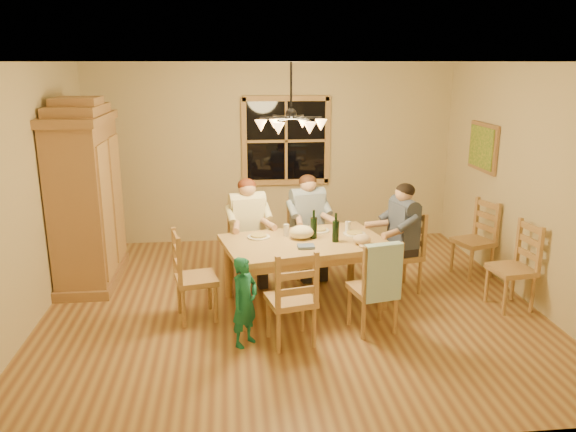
{
  "coord_description": "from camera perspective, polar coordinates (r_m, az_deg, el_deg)",
  "views": [
    {
      "loc": [
        -0.67,
        -5.94,
        2.7
      ],
      "look_at": [
        -0.02,
        0.1,
        1.03
      ],
      "focal_mm": 35.0,
      "sensor_mm": 36.0,
      "label": 1
    }
  ],
  "objects": [
    {
      "name": "dining_table",
      "position": [
        6.34,
        1.69,
        -3.38
      ],
      "size": [
        1.97,
        1.44,
        0.76
      ],
      "rotation": [
        0.0,
        0.0,
        0.21
      ],
      "color": "tan",
      "rests_on": "floor"
    },
    {
      "name": "chair_far_right",
      "position": [
        7.32,
        1.98,
        -3.74
      ],
      "size": [
        0.52,
        0.5,
        0.99
      ],
      "rotation": [
        0.0,
        0.0,
        3.35
      ],
      "color": "#AC814C",
      "rests_on": "floor"
    },
    {
      "name": "child",
      "position": [
        5.52,
        -4.42,
        -8.68
      ],
      "size": [
        0.38,
        0.39,
        0.9
      ],
      "primitive_type": "imported",
      "rotation": [
        0.0,
        0.0,
        0.84
      ],
      "color": "#197457",
      "rests_on": "floor"
    },
    {
      "name": "towel",
      "position": [
        5.62,
        9.59,
        -5.69
      ],
      "size": [
        0.39,
        0.18,
        0.58
      ],
      "primitive_type": "cube",
      "rotation": [
        0.0,
        0.0,
        0.21
      ],
      "color": "#AEDFEC",
      "rests_on": "chair_near_right"
    },
    {
      "name": "adult_plaid_man",
      "position": [
        7.16,
        2.02,
        0.33
      ],
      "size": [
        0.46,
        0.49,
        0.87
      ],
      "rotation": [
        0.0,
        0.0,
        3.35
      ],
      "color": "#2D4C7D",
      "rests_on": "floor"
    },
    {
      "name": "armoire",
      "position": [
        7.34,
        -19.76,
        1.53
      ],
      "size": [
        0.66,
        1.4,
        2.3
      ],
      "color": "#A47747",
      "rests_on": "floor"
    },
    {
      "name": "napkin",
      "position": [
        6.07,
        1.84,
        -3.11
      ],
      "size": [
        0.21,
        0.17,
        0.03
      ],
      "primitive_type": "cube",
      "rotation": [
        0.0,
        0.0,
        0.21
      ],
      "color": "slate",
      "rests_on": "dining_table"
    },
    {
      "name": "adult_slate_man",
      "position": [
        6.79,
        11.55,
        -0.81
      ],
      "size": [
        0.49,
        0.46,
        0.87
      ],
      "rotation": [
        0.0,
        0.0,
        1.78
      ],
      "color": "#3F4966",
      "rests_on": "floor"
    },
    {
      "name": "wall_back",
      "position": [
        8.58,
        -1.56,
        6.32
      ],
      "size": [
        5.5,
        0.02,
        2.7
      ],
      "primitive_type": "cube",
      "color": "beige",
      "rests_on": "floor"
    },
    {
      "name": "wine_glass_b",
      "position": [
        6.6,
        6.09,
        -1.15
      ],
      "size": [
        0.06,
        0.06,
        0.14
      ],
      "primitive_type": "cylinder",
      "color": "silver",
      "rests_on": "dining_table"
    },
    {
      "name": "chair_near_left",
      "position": [
        5.61,
        0.28,
        -9.92
      ],
      "size": [
        0.52,
        0.5,
        0.99
      ],
      "rotation": [
        0.0,
        0.0,
        0.21
      ],
      "color": "#AC814C",
      "rests_on": "floor"
    },
    {
      "name": "window",
      "position": [
        8.53,
        -0.2,
        7.64
      ],
      "size": [
        1.3,
        0.06,
        1.3
      ],
      "color": "black",
      "rests_on": "wall_back"
    },
    {
      "name": "painting",
      "position": [
        7.98,
        19.18,
        6.61
      ],
      "size": [
        0.06,
        0.78,
        0.64
      ],
      "color": "#A47747",
      "rests_on": "wall_right"
    },
    {
      "name": "chandelier",
      "position": [
        6.01,
        0.31,
        9.45
      ],
      "size": [
        0.77,
        0.68,
        0.71
      ],
      "color": "black",
      "rests_on": "ceiling"
    },
    {
      "name": "wine_bottle_b",
      "position": [
        6.25,
        4.87,
        -1.17
      ],
      "size": [
        0.08,
        0.08,
        0.33
      ],
      "primitive_type": "cylinder",
      "color": "black",
      "rests_on": "dining_table"
    },
    {
      "name": "adult_woman",
      "position": [
        6.94,
        -4.12,
        -0.2
      ],
      "size": [
        0.46,
        0.49,
        0.87
      ],
      "rotation": [
        0.0,
        0.0,
        3.35
      ],
      "color": "beige",
      "rests_on": "floor"
    },
    {
      "name": "wall_left",
      "position": [
        6.44,
        -24.82,
        1.86
      ],
      "size": [
        0.02,
        5.0,
        2.7
      ],
      "primitive_type": "cube",
      "color": "beige",
      "rests_on": "floor"
    },
    {
      "name": "chair_end_left",
      "position": [
        6.19,
        -9.26,
        -7.62
      ],
      "size": [
        0.5,
        0.52,
        0.99
      ],
      "rotation": [
        0.0,
        0.0,
        -1.36
      ],
      "color": "#AC814C",
      "rests_on": "floor"
    },
    {
      "name": "chair_spare_back",
      "position": [
        7.69,
        18.2,
        -3.57
      ],
      "size": [
        0.53,
        0.54,
        0.99
      ],
      "rotation": [
        0.0,
        0.0,
        1.87
      ],
      "color": "#AC814C",
      "rests_on": "floor"
    },
    {
      "name": "floor",
      "position": [
        6.56,
        0.29,
        -8.91
      ],
      "size": [
        5.5,
        5.5,
        0.0
      ],
      "primitive_type": "plane",
      "color": "brown",
      "rests_on": "ground"
    },
    {
      "name": "chair_near_right",
      "position": [
        5.92,
        8.56,
        -8.66
      ],
      "size": [
        0.52,
        0.5,
        0.99
      ],
      "rotation": [
        0.0,
        0.0,
        0.21
      ],
      "color": "#AC814C",
      "rests_on": "floor"
    },
    {
      "name": "plate_woman",
      "position": [
        6.42,
        -3.0,
        -2.14
      ],
      "size": [
        0.26,
        0.26,
        0.02
      ],
      "primitive_type": "cylinder",
      "color": "white",
      "rests_on": "dining_table"
    },
    {
      "name": "wine_bottle_a",
      "position": [
        6.36,
        2.63,
        -0.83
      ],
      "size": [
        0.08,
        0.08,
        0.33
      ],
      "primitive_type": "cylinder",
      "color": "black",
      "rests_on": "dining_table"
    },
    {
      "name": "cloth_bundle",
      "position": [
        6.36,
        1.4,
        -1.65
      ],
      "size": [
        0.28,
        0.22,
        0.15
      ],
      "primitive_type": "ellipsoid",
      "color": "beige",
      "rests_on": "dining_table"
    },
    {
      "name": "wall_right",
      "position": [
        6.99,
        23.37,
        2.98
      ],
      "size": [
        0.02,
        5.0,
        2.7
      ],
      "primitive_type": "cube",
      "color": "beige",
      "rests_on": "floor"
    },
    {
      "name": "ceiling",
      "position": [
        5.98,
        0.32,
        15.39
      ],
      "size": [
        5.5,
        5.0,
        0.02
      ],
      "primitive_type": "cube",
      "color": "white",
      "rests_on": "wall_back"
    },
    {
      "name": "chair_far_left",
      "position": [
        7.1,
        -4.04,
        -4.39
      ],
      "size": [
        0.52,
        0.5,
        0.99
      ],
      "rotation": [
        0.0,
        0.0,
        3.35
      ],
      "color": "#AC814C",
      "rests_on": "floor"
    },
    {
      "name": "chair_end_right",
      "position": [
        6.96,
        11.31,
        -5.07
      ],
      "size": [
        0.5,
        0.52,
        0.99
      ],
      "rotation": [
        0.0,
        0.0,
        1.78
      ],
      "color": "#AC814C",
      "rests_on": "floor"
    },
    {
      "name": "chair_spare_front",
      "position": [
        6.84,
        21.62,
        -6.26
      ],
      "size": [
        0.47,
        0.49,
        0.99
      ],
      "rotation": [
        0.0,
        0.0,
        1.69
      ],
      "color": "#AC814C",
      "rests_on": "floor"
    },
    {
      "name": "plate_slate",
      "position": [
        6.57,
        6.76,
        -1.82
      ],
      "size": [
        0.26,
        0.26,
        0.02
      ],
      "primitive_type": "cylinder",
      "color": "white",
      "rests_on": "dining_table"
    },
    {
      "name": "plate_plaid",
      "position": [
        6.66,
        3.11,
        -1.48
      ],
      "size": [
        0.26,
        0.26,
        0.02
      ],
      "primitive_type": "cylinder",
      "color": "white",
      "rests_on": "dining_table"
    },
    {
      "name": "wine_glass_a",
      "position": [
        6.46,
        -0.18,
        -1.45
      ],
      "size": [
        0.06,
        0.06,
        0.14
      ],
      "primitive_type": "cylinder",
      "color": "silver",
      "rests_on": "dining_table"
    },
    {
      "name": "cap",
      "position": [
        6.23,
        7.52,
        -2.35
      ],
      "size": [
        0.2,
        0.2,
        0.11
      ],
      "primitive_type": "ellipsoid",
      "color": "#CDAE88",
      "rests_on": "dining_table"
    }
  ]
}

